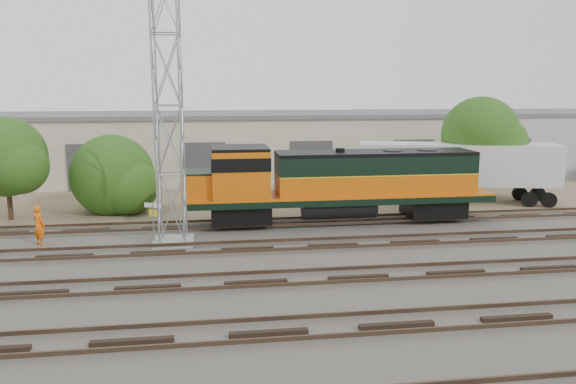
{
  "coord_description": "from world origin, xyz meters",
  "views": [
    {
      "loc": [
        -5.66,
        -23.22,
        7.35
      ],
      "look_at": [
        -1.77,
        4.0,
        2.2
      ],
      "focal_mm": 35.0,
      "sensor_mm": 36.0,
      "label": 1
    }
  ],
  "objects": [
    {
      "name": "ground",
      "position": [
        0.0,
        0.0,
        0.0
      ],
      "size": [
        140.0,
        140.0,
        0.0
      ],
      "primitive_type": "plane",
      "color": "#47423A",
      "rests_on": "ground"
    },
    {
      "name": "dirt_strip",
      "position": [
        0.0,
        15.0,
        0.01
      ],
      "size": [
        80.0,
        16.0,
        0.02
      ],
      "primitive_type": "cube",
      "color": "#726047",
      "rests_on": "ground"
    },
    {
      "name": "tracks",
      "position": [
        0.0,
        -3.0,
        0.08
      ],
      "size": [
        80.0,
        20.4,
        0.28
      ],
      "color": "black",
      "rests_on": "ground"
    },
    {
      "name": "warehouse",
      "position": [
        0.04,
        22.98,
        2.65
      ],
      "size": [
        58.4,
        10.4,
        5.3
      ],
      "color": "beige",
      "rests_on": "ground"
    },
    {
      "name": "locomotive",
      "position": [
        1.05,
        6.0,
        2.31
      ],
      "size": [
        16.71,
        2.93,
        4.02
      ],
      "color": "black",
      "rests_on": "tracks"
    },
    {
      "name": "signal_tower",
      "position": [
        -7.41,
        3.21,
        6.28
      ],
      "size": [
        1.9,
        1.9,
        12.87
      ],
      "rotation": [
        0.0,
        0.0,
        -0.06
      ],
      "color": "gray",
      "rests_on": "ground"
    },
    {
      "name": "sign_post",
      "position": [
        -8.29,
        2.99,
        1.45
      ],
      "size": [
        0.8,
        0.36,
        2.07
      ],
      "color": "gray",
      "rests_on": "ground"
    },
    {
      "name": "worker",
      "position": [
        -13.65,
        3.84,
        0.95
      ],
      "size": [
        0.83,
        0.8,
        1.91
      ],
      "primitive_type": "imported",
      "rotation": [
        0.0,
        0.0,
        2.45
      ],
      "color": "#F6610D",
      "rests_on": "ground"
    },
    {
      "name": "semi_trailer",
      "position": [
        10.42,
        10.43,
        2.4
      ],
      "size": [
        12.62,
        5.46,
        3.81
      ],
      "rotation": [
        0.0,
        0.0,
        -0.25
      ],
      "color": "silver",
      "rests_on": "ground"
    },
    {
      "name": "dumpster_red",
      "position": [
        17.12,
        16.57,
        0.7
      ],
      "size": [
        1.7,
        1.62,
        1.4
      ],
      "primitive_type": "cube",
      "rotation": [
        0.0,
        0.0,
        0.16
      ],
      "color": "maroon",
      "rests_on": "ground"
    },
    {
      "name": "tree_west",
      "position": [
        -16.51,
        9.22,
        3.46
      ],
      "size": [
        4.64,
        4.42,
        5.78
      ],
      "color": "#382619",
      "rests_on": "ground"
    },
    {
      "name": "tree_mid",
      "position": [
        -11.06,
        10.58,
        2.04
      ],
      "size": [
        5.16,
        4.91,
        4.91
      ],
      "color": "#382619",
      "rests_on": "ground"
    },
    {
      "name": "tree_east",
      "position": [
        12.23,
        11.14,
        4.13
      ],
      "size": [
        5.27,
        5.02,
        6.77
      ],
      "color": "#382619",
      "rests_on": "ground"
    }
  ]
}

